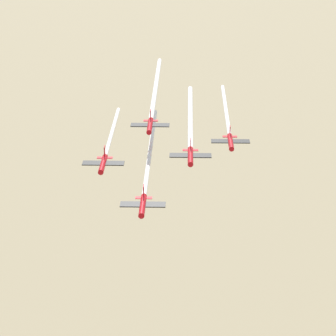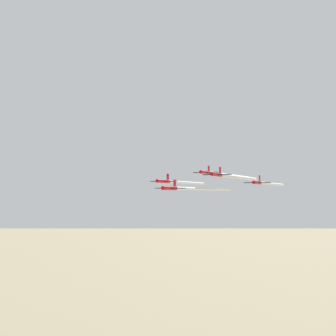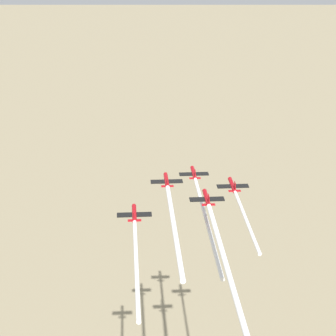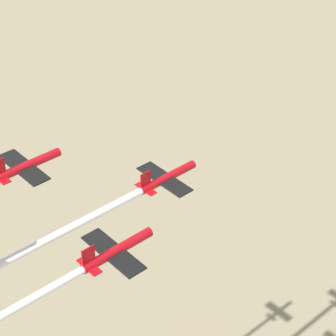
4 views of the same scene
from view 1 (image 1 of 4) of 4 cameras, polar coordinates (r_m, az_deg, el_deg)
jet_0 at (r=126.99m, az=-1.82°, el=-2.65°), size 7.16×7.05×2.62m
jet_1 at (r=137.37m, az=1.62°, el=0.89°), size 7.16×7.05×2.62m
jet_2 at (r=138.70m, az=-4.67°, el=0.33°), size 7.16×7.05×2.62m
jet_3 at (r=150.37m, az=4.50°, el=1.91°), size 7.16×7.05×2.62m
jet_4 at (r=149.30m, az=-1.30°, el=3.09°), size 7.16×7.05×2.62m
smoke_trail_0 at (r=151.78m, az=-1.27°, el=1.45°), size 37.32×28.73×0.81m
smoke_trail_1 at (r=159.42m, az=1.61°, el=3.81°), size 31.95×24.69×0.97m
smoke_trail_2 at (r=155.34m, az=-4.01°, el=2.68°), size 23.00×17.78×0.71m
smoke_trail_3 at (r=170.34m, az=4.16°, el=4.26°), size 28.24×21.80×0.78m
smoke_trail_4 at (r=175.51m, az=-0.88°, el=5.89°), size 38.45×29.64×0.95m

